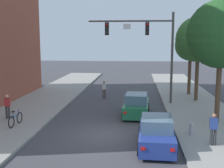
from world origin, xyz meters
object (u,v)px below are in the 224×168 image
car_lead_green (136,105)px  fire_hydrant (191,129)px  traffic_signal_mast (148,41)px  pedestrian_sidewalk_left_walker (7,105)px  car_following_blue (156,133)px  pedestrian_crossing_road (104,89)px  street_tree_nearest (221,34)px  pedestrian_sidewalk_right_walker (214,128)px  street_tree_second (198,39)px  bicycle_leaning (16,119)px  street_tree_third (191,46)px

car_lead_green → fire_hydrant: size_ratio=5.98×
traffic_signal_mast → pedestrian_sidewalk_left_walker: traffic_signal_mast is taller
traffic_signal_mast → car_following_blue: (0.18, -10.00, -4.64)m
car_lead_green → pedestrian_crossing_road: (-3.05, 5.96, 0.19)m
pedestrian_crossing_road → street_tree_nearest: street_tree_nearest is taller
car_following_blue → pedestrian_sidewalk_right_walker: size_ratio=2.62×
street_tree_second → car_lead_green: bearing=-135.5°
pedestrian_sidewalk_left_walker → pedestrian_sidewalk_right_walker: bearing=-17.4°
bicycle_leaning → street_tree_third: bearing=43.6°
car_lead_green → pedestrian_sidewalk_left_walker: size_ratio=2.63×
traffic_signal_mast → pedestrian_sidewalk_right_walker: traffic_signal_mast is taller
bicycle_leaning → fire_hydrant: bicycle_leaning is taller
traffic_signal_mast → car_lead_green: bearing=-103.0°
bicycle_leaning → street_tree_nearest: street_tree_nearest is taller
pedestrian_crossing_road → street_tree_third: size_ratio=0.26×
pedestrian_sidewalk_right_walker → street_tree_nearest: bearing=73.2°
pedestrian_crossing_road → street_tree_nearest: bearing=-43.6°
car_lead_green → street_tree_second: (5.21, 5.12, 4.73)m
car_following_blue → street_tree_third: size_ratio=0.68×
car_following_blue → fire_hydrant: car_following_blue is taller
pedestrian_sidewalk_left_walker → street_tree_nearest: (13.79, 0.38, 4.68)m
pedestrian_crossing_road → fire_hydrant: size_ratio=2.28×
pedestrian_sidewalk_left_walker → street_tree_nearest: 14.57m
bicycle_leaning → traffic_signal_mast: bearing=42.1°
car_following_blue → street_tree_third: bearing=74.3°
car_lead_green → pedestrian_sidewalk_right_walker: pedestrian_sidewalk_right_walker is taller
pedestrian_sidewalk_right_walker → street_tree_third: 14.89m
pedestrian_crossing_road → pedestrian_sidewalk_right_walker: size_ratio=1.00×
bicycle_leaning → car_following_blue: bearing=-16.5°
car_following_blue → pedestrian_sidewalk_left_walker: 10.48m
traffic_signal_mast → car_lead_green: size_ratio=1.74×
pedestrian_sidewalk_right_walker → fire_hydrant: 1.83m
traffic_signal_mast → bicycle_leaning: bearing=-137.9°
car_lead_green → street_tree_nearest: (5.17, -1.87, 5.02)m
car_following_blue → pedestrian_sidewalk_left_walker: size_ratio=2.62×
traffic_signal_mast → pedestrian_sidewalk_right_walker: size_ratio=4.57×
pedestrian_crossing_road → fire_hydrant: 12.23m
traffic_signal_mast → pedestrian_sidewalk_left_walker: 12.02m
pedestrian_sidewalk_left_walker → fire_hydrant: bearing=-11.4°
bicycle_leaning → street_tree_second: size_ratio=0.24×
car_lead_green → street_tree_third: size_ratio=0.69×
traffic_signal_mast → car_lead_green: 6.02m
fire_hydrant → street_tree_second: (2.12, 9.73, 4.95)m
car_lead_green → car_following_blue: bearing=-80.5°
street_tree_third → car_following_blue: bearing=-105.7°
street_tree_nearest → car_following_blue: bearing=-133.2°
street_tree_second → bicycle_leaning: bearing=-144.9°
car_following_blue → street_tree_nearest: (4.12, 4.39, 5.02)m
pedestrian_crossing_road → pedestrian_sidewalk_right_walker: 13.96m
car_lead_green → street_tree_third: bearing=58.0°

